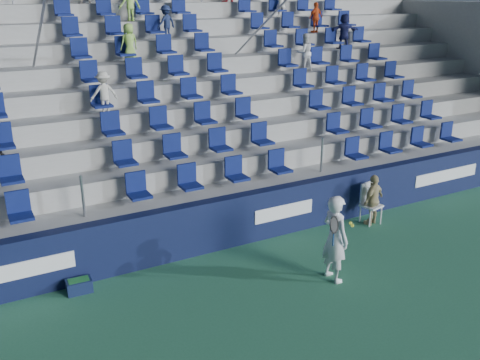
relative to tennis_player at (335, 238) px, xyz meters
name	(u,v)px	position (x,y,z in m)	size (l,w,h in m)	color
ground	(304,314)	(-1.26, -0.78, -0.91)	(70.00, 70.00, 0.00)	#30724E
sponsor_wall	(225,222)	(-1.26, 2.37, -0.31)	(24.00, 0.32, 1.20)	#0F173A
grandstand	(146,113)	(-1.26, 7.47, 1.22)	(24.00, 8.17, 6.63)	#A0A09A
tennis_player	(335,238)	(0.00, 0.00, 0.00)	(0.69, 0.68, 1.82)	white
line_judge_chair	(369,200)	(2.57, 1.88, -0.33)	(0.54, 0.55, 1.03)	white
line_judge	(373,200)	(2.57, 1.72, -0.26)	(0.76, 0.32, 1.30)	tan
ball_bin	(79,285)	(-4.68, 1.97, -0.77)	(0.50, 0.34, 0.27)	#101B3C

